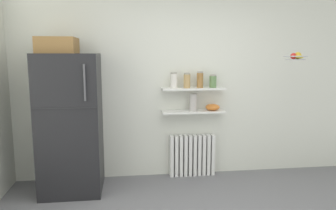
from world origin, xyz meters
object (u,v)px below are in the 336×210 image
vase (193,102)px  hanging_fruit_basket (296,57)px  storage_jar_3 (213,81)px  storage_jar_0 (174,80)px  storage_jar_2 (200,80)px  storage_jar_1 (187,81)px  radiator (192,155)px  shelf_bowl (213,107)px  refrigerator (70,120)px

vase → hanging_fruit_basket: bearing=-20.9°
storage_jar_3 → storage_jar_0: bearing=180.0°
storage_jar_2 → storage_jar_0: bearing=-180.0°
storage_jar_1 → vase: 0.31m
storage_jar_2 → radiator: bearing=161.3°
storage_jar_0 → radiator: bearing=6.4°
storage_jar_2 → shelf_bowl: bearing=-0.0°
storage_jar_0 → storage_jar_2: bearing=0.0°
refrigerator → shelf_bowl: refrigerator is taller
storage_jar_1 → storage_jar_0: bearing=180.0°
storage_jar_2 → shelf_bowl: storage_jar_2 is taller
storage_jar_2 → storage_jar_3: 0.18m
vase → shelf_bowl: vase is taller
hanging_fruit_basket → storage_jar_0: bearing=162.7°
radiator → storage_jar_3: size_ratio=3.55×
radiator → shelf_bowl: (0.27, -0.03, 0.68)m
storage_jar_0 → shelf_bowl: storage_jar_0 is taller
storage_jar_0 → hanging_fruit_basket: (1.45, -0.45, 0.31)m
storage_jar_1 → vase: size_ratio=0.87×
storage_jar_1 → radiator: bearing=18.7°
storage_jar_3 → shelf_bowl: size_ratio=0.92×
storage_jar_1 → vase: bearing=0.0°
storage_jar_0 → vase: (0.26, 0.00, -0.30)m
storage_jar_2 → storage_jar_3: storage_jar_2 is taller
storage_jar_1 → hanging_fruit_basket: bearing=-19.6°
storage_jar_0 → hanging_fruit_basket: bearing=-17.3°
radiator → storage_jar_3: storage_jar_3 is taller
storage_jar_1 → shelf_bowl: size_ratio=1.04×
radiator → storage_jar_1: storage_jar_1 is taller
hanging_fruit_basket → storage_jar_1: bearing=160.4°
vase → storage_jar_0: bearing=180.0°
radiator → shelf_bowl: shelf_bowl is taller
storage_jar_0 → storage_jar_1: bearing=-0.0°
storage_jar_2 → storage_jar_3: bearing=-0.0°
storage_jar_3 → storage_jar_2: bearing=180.0°
storage_jar_3 → vase: storage_jar_3 is taller
radiator → vase: (-0.00, -0.03, 0.75)m
storage_jar_2 → hanging_fruit_basket: hanging_fruit_basket is taller
radiator → storage_jar_1: (-0.09, -0.03, 1.04)m
refrigerator → storage_jar_1: bearing=9.5°
storage_jar_0 → storage_jar_2: size_ratio=0.96×
storage_jar_1 → shelf_bowl: storage_jar_1 is taller
radiator → storage_jar_3: 1.06m
radiator → hanging_fruit_basket: size_ratio=2.18×
refrigerator → radiator: bearing=10.1°
storage_jar_3 → shelf_bowl: (0.00, 0.00, -0.35)m
radiator → storage_jar_2: bearing=-18.7°
radiator → storage_jar_3: bearing=-6.4°
storage_jar_2 → vase: 0.32m
radiator → shelf_bowl: 0.73m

